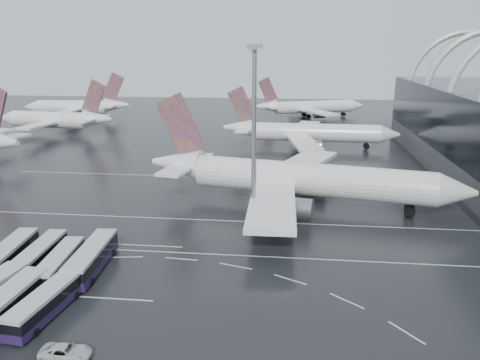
# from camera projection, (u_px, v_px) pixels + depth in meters

# --- Properties ---
(ground) EXTENTS (420.00, 420.00, 0.00)m
(ground) POSITION_uv_depth(u_px,v_px,m) (246.00, 250.00, 71.81)
(ground) COLOR black
(ground) RESTS_ON ground
(lane_marking_near) EXTENTS (120.00, 0.25, 0.01)m
(lane_marking_near) POSITION_uv_depth(u_px,v_px,m) (245.00, 256.00, 69.90)
(lane_marking_near) COLOR silver
(lane_marking_near) RESTS_ON ground
(lane_marking_mid) EXTENTS (120.00, 0.25, 0.01)m
(lane_marking_mid) POSITION_uv_depth(u_px,v_px,m) (253.00, 222.00, 83.26)
(lane_marking_mid) COLOR silver
(lane_marking_mid) RESTS_ON ground
(lane_marking_far) EXTENTS (120.00, 0.25, 0.01)m
(lane_marking_far) POSITION_uv_depth(u_px,v_px,m) (263.00, 179.00, 109.99)
(lane_marking_far) COLOR silver
(lane_marking_far) RESTS_ON ground
(bus_bay_line_south) EXTENTS (28.00, 0.25, 0.01)m
(bus_bay_line_south) POSITION_uv_depth(u_px,v_px,m) (45.00, 295.00, 59.04)
(bus_bay_line_south) COLOR silver
(bus_bay_line_south) RESTS_ON ground
(bus_bay_line_north) EXTENTS (28.00, 0.25, 0.01)m
(bus_bay_line_north) POSITION_uv_depth(u_px,v_px,m) (96.00, 243.00, 74.31)
(bus_bay_line_north) COLOR silver
(bus_bay_line_north) RESTS_ON ground
(airliner_main) EXTENTS (62.60, 54.10, 21.28)m
(airliner_main) POSITION_uv_depth(u_px,v_px,m) (295.00, 179.00, 90.50)
(airliner_main) COLOR white
(airliner_main) RESTS_ON ground
(airliner_gate_b) EXTENTS (52.92, 47.68, 18.41)m
(airliner_gate_b) POSITION_uv_depth(u_px,v_px,m) (307.00, 133.00, 141.60)
(airliner_gate_b) COLOR white
(airliner_gate_b) RESTS_ON ground
(airliner_gate_c) EXTENTS (47.99, 43.74, 17.61)m
(airliner_gate_c) POSITION_uv_depth(u_px,v_px,m) (308.00, 107.00, 200.28)
(airliner_gate_c) COLOR white
(airliner_gate_c) RESTS_ON ground
(jet_remote_mid) EXTENTS (44.18, 35.66, 19.22)m
(jet_remote_mid) POSITION_uv_depth(u_px,v_px,m) (56.00, 120.00, 163.42)
(jet_remote_mid) COLOR white
(jet_remote_mid) RESTS_ON ground
(jet_remote_far) EXTENTS (44.63, 35.96, 19.44)m
(jet_remote_far) POSITION_uv_depth(u_px,v_px,m) (79.00, 107.00, 196.04)
(jet_remote_far) COLOR white
(jet_remote_far) RESTS_ON ground
(bus_row_near_a) EXTENTS (4.19, 13.54, 3.28)m
(bus_row_near_a) POSITION_uv_depth(u_px,v_px,m) (9.00, 255.00, 65.97)
(bus_row_near_a) COLOR #24143E
(bus_row_near_a) RESTS_ON ground
(bus_row_near_b) EXTENTS (3.33, 12.48, 3.05)m
(bus_row_near_b) POSITION_uv_depth(u_px,v_px,m) (40.00, 255.00, 66.38)
(bus_row_near_b) COLOR #24143E
(bus_row_near_b) RESTS_ON ground
(bus_row_near_c) EXTENTS (3.79, 12.51, 3.03)m
(bus_row_near_c) POSITION_uv_depth(u_px,v_px,m) (60.00, 263.00, 63.77)
(bus_row_near_c) COLOR #24143E
(bus_row_near_c) RESTS_ON ground
(bus_row_near_d) EXTENTS (3.82, 13.91, 3.39)m
(bus_row_near_d) POSITION_uv_depth(u_px,v_px,m) (92.00, 258.00, 65.08)
(bus_row_near_d) COLOR #24143E
(bus_row_near_d) RESTS_ON ground
(bus_row_far_b) EXTENTS (3.59, 13.33, 3.25)m
(bus_row_far_b) POSITION_uv_depth(u_px,v_px,m) (6.00, 305.00, 53.43)
(bus_row_far_b) COLOR #24143E
(bus_row_far_b) RESTS_ON ground
(bus_row_far_c) EXTENTS (4.22, 12.67, 3.06)m
(bus_row_far_c) POSITION_uv_depth(u_px,v_px,m) (46.00, 302.00, 54.11)
(bus_row_far_c) COLOR #24143E
(bus_row_far_c) RESTS_ON ground
(van_curve_a) EXTENTS (5.27, 2.58, 1.44)m
(van_curve_a) POSITION_uv_depth(u_px,v_px,m) (66.00, 352.00, 46.88)
(van_curve_a) COLOR silver
(van_curve_a) RESTS_ON ground
(floodlight_mast) EXTENTS (2.33, 2.33, 30.45)m
(floodlight_mast) POSITION_uv_depth(u_px,v_px,m) (254.00, 117.00, 75.62)
(floodlight_mast) COLOR gray
(floodlight_mast) RESTS_ON ground
(gse_cart_belly_b) EXTENTS (2.29, 1.36, 1.25)m
(gse_cart_belly_b) POSITION_uv_depth(u_px,v_px,m) (389.00, 191.00, 98.34)
(gse_cart_belly_b) COLOR slate
(gse_cart_belly_b) RESTS_ON ground
(gse_cart_belly_c) EXTENTS (2.23, 1.32, 1.22)m
(gse_cart_belly_c) POSITION_uv_depth(u_px,v_px,m) (305.00, 208.00, 88.48)
(gse_cart_belly_c) COLOR gold
(gse_cart_belly_c) RESTS_ON ground
(gse_cart_belly_e) EXTENTS (2.22, 1.31, 1.21)m
(gse_cart_belly_e) POSITION_uv_depth(u_px,v_px,m) (333.00, 189.00, 100.37)
(gse_cart_belly_e) COLOR gold
(gse_cart_belly_e) RESTS_ON ground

